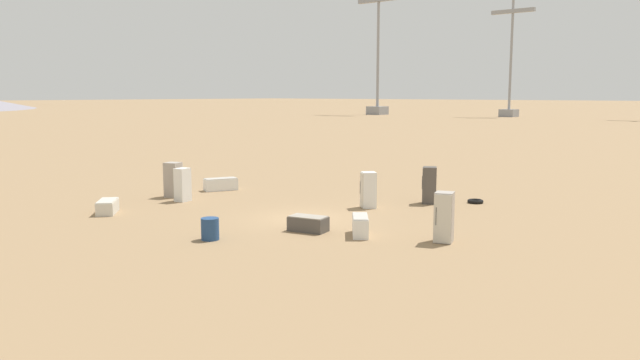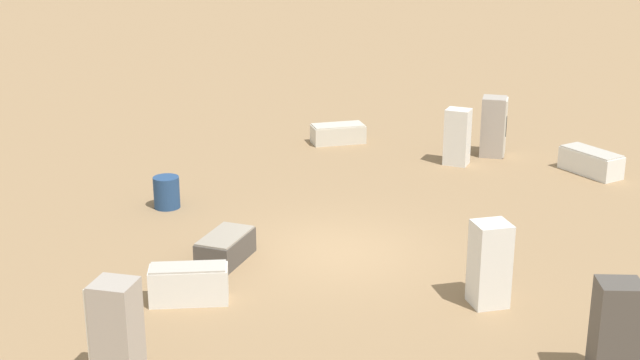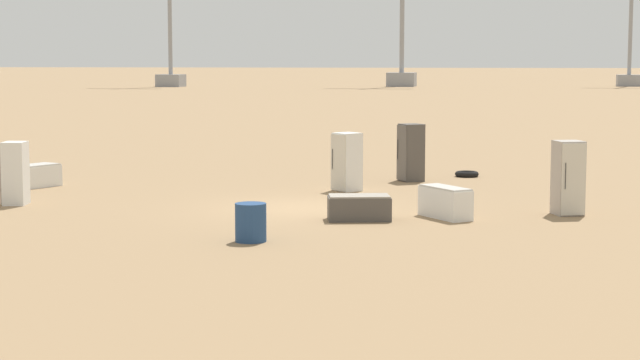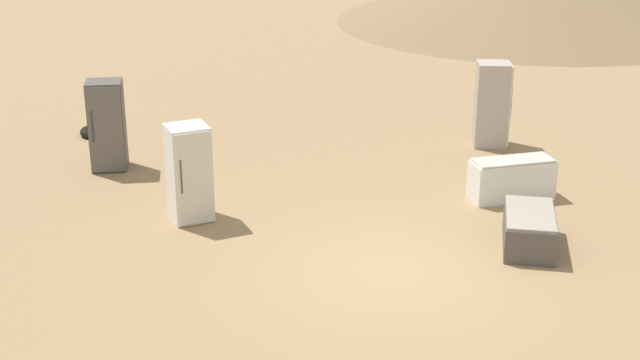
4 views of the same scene
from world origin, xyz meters
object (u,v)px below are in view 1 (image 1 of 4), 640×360
at_px(power_pylon_3, 378,72).
at_px(discarded_fridge_7, 444,217).
at_px(rusty_barrel, 210,229).
at_px(discarded_fridge_3, 182,185).
at_px(discarded_fridge_8, 368,190).
at_px(discarded_fridge_5, 429,185).
at_px(discarded_fridge_6, 360,226).
at_px(discarded_fridge_4, 221,184).
at_px(power_pylon_2, 510,77).
at_px(discarded_fridge_2, 173,180).
at_px(scrap_tire, 475,201).
at_px(discarded_fridge_1, 308,224).
at_px(discarded_fridge_0, 107,207).

bearing_deg(power_pylon_3, discarded_fridge_7, -53.66).
bearing_deg(discarded_fridge_7, rusty_barrel, 17.76).
relative_size(discarded_fridge_3, discarded_fridge_8, 0.98).
height_order(discarded_fridge_5, discarded_fridge_8, discarded_fridge_5).
bearing_deg(discarded_fridge_6, discarded_fridge_7, 162.00).
bearing_deg(discarded_fridge_4, power_pylon_2, -49.21).
bearing_deg(discarded_fridge_2, scrap_tire, 13.82).
relative_size(discarded_fridge_2, discarded_fridge_3, 1.08).
distance_m(power_pylon_2, discarded_fridge_4, 121.71).
distance_m(discarded_fridge_1, discarded_fridge_4, 11.52).
distance_m(discarded_fridge_1, rusty_barrel, 3.83).
relative_size(discarded_fridge_5, discarded_fridge_7, 0.99).
bearing_deg(power_pylon_3, rusty_barrel, -57.14).
xyz_separation_m(discarded_fridge_3, discarded_fridge_7, (14.17, 0.77, 0.08)).
bearing_deg(discarded_fridge_8, discarded_fridge_3, 71.21).
xyz_separation_m(discarded_fridge_4, discarded_fridge_6, (12.54, -3.87, 0.04)).
height_order(discarded_fridge_3, scrap_tire, discarded_fridge_3).
relative_size(power_pylon_2, discarded_fridge_7, 16.00).
bearing_deg(scrap_tire, power_pylon_2, 113.12).
xyz_separation_m(discarded_fridge_0, discarded_fridge_1, (9.26, 3.08, -0.00)).
bearing_deg(scrap_tire, discarded_fridge_5, -136.69).
bearing_deg(power_pylon_3, discarded_fridge_1, -55.75).
xyz_separation_m(power_pylon_3, rusty_barrel, (75.64, -117.11, -10.46)).
bearing_deg(discarded_fridge_8, discarded_fridge_1, 144.07).
xyz_separation_m(power_pylon_2, discarded_fridge_3, (36.04, -119.87, -8.22)).
xyz_separation_m(discarded_fridge_3, discarded_fridge_4, (-1.28, 3.55, -0.49)).
height_order(power_pylon_2, discarded_fridge_1, power_pylon_2).
height_order(discarded_fridge_4, discarded_fridge_7, discarded_fridge_7).
relative_size(discarded_fridge_8, scrap_tire, 2.19).
height_order(discarded_fridge_2, discarded_fridge_8, discarded_fridge_2).
height_order(discarded_fridge_1, discarded_fridge_6, discarded_fridge_6).
relative_size(power_pylon_3, discarded_fridge_7, 19.21).
bearing_deg(power_pylon_2, power_pylon_3, -167.35).
xyz_separation_m(power_pylon_3, discarded_fridge_8, (76.21, -108.13, -10.02)).
bearing_deg(power_pylon_2, discarded_fridge_0, -73.79).
distance_m(discarded_fridge_4, discarded_fridge_7, 15.71).
height_order(discarded_fridge_1, discarded_fridge_4, discarded_fridge_4).
distance_m(power_pylon_3, scrap_tire, 131.08).
height_order(discarded_fridge_7, scrap_tire, discarded_fridge_7).
relative_size(discarded_fridge_1, discarded_fridge_2, 0.90).
height_order(discarded_fridge_8, scrap_tire, discarded_fridge_8).
distance_m(discarded_fridge_0, scrap_tire, 17.29).
bearing_deg(discarded_fridge_8, discarded_fridge_5, -76.86).
bearing_deg(discarded_fridge_6, discarded_fridge_2, -42.45).
bearing_deg(discarded_fridge_3, power_pylon_3, 21.10).
relative_size(discarded_fridge_2, rusty_barrel, 2.22).
distance_m(discarded_fridge_0, discarded_fridge_7, 14.99).
xyz_separation_m(discarded_fridge_5, discarded_fridge_7, (4.53, -6.62, 0.01)).
height_order(power_pylon_2, discarded_fridge_0, power_pylon_2).
bearing_deg(discarded_fridge_0, discarded_fridge_1, 149.52).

